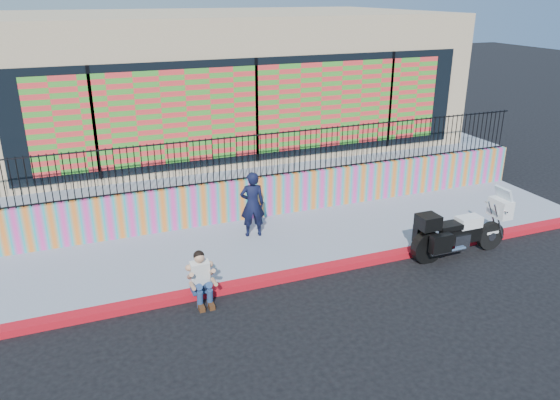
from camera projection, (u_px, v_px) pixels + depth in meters
ground at (320, 273)px, 12.16m from camera, size 90.00×90.00×0.00m
red_curb at (320, 270)px, 12.14m from camera, size 16.00×0.30×0.15m
sidewalk at (291, 240)px, 13.57m from camera, size 16.00×3.00×0.15m
mural_wall at (269, 196)px, 14.73m from camera, size 16.00×0.20×1.10m
metal_fence at (268, 155)px, 14.32m from camera, size 15.80×0.04×1.20m
elevated_platform at (218, 150)px, 19.18m from camera, size 16.00×10.00×1.25m
storefront_building at (216, 76)px, 18.05m from camera, size 14.00×8.06×4.00m
police_motorcycle at (459, 230)px, 12.72m from camera, size 2.52×0.83×1.57m
police_officer at (252, 204)px, 13.38m from camera, size 0.67×0.50×1.66m
seated_man at (202, 283)px, 10.85m from camera, size 0.54×0.71×1.06m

